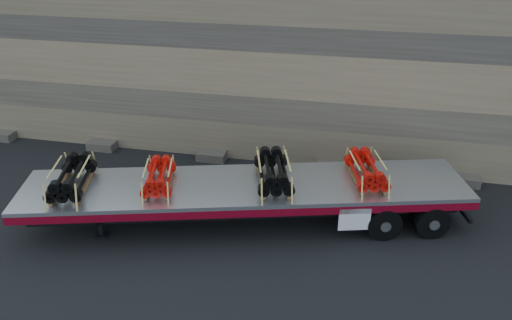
{
  "coord_description": "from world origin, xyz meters",
  "views": [
    {
      "loc": [
        2.76,
        -13.25,
        9.43
      ],
      "look_at": [
        -0.44,
        1.67,
        1.74
      ],
      "focal_mm": 35.0,
      "sensor_mm": 36.0,
      "label": 1
    }
  ],
  "objects_px": {
    "bundle_front": "(72,178)",
    "bundle_midfront": "(159,177)",
    "trailer": "(245,203)",
    "bundle_midrear": "(273,172)",
    "bundle_rear": "(366,170)"
  },
  "relations": [
    {
      "from": "bundle_front",
      "to": "bundle_midfront",
      "type": "relative_size",
      "value": 1.17
    },
    {
      "from": "trailer",
      "to": "bundle_rear",
      "type": "distance_m",
      "value": 4.11
    },
    {
      "from": "bundle_rear",
      "to": "bundle_front",
      "type": "bearing_deg",
      "value": -180.0
    },
    {
      "from": "trailer",
      "to": "bundle_front",
      "type": "xyz_separation_m",
      "value": [
        -5.29,
        -1.47,
        1.11
      ]
    },
    {
      "from": "bundle_midfront",
      "to": "bundle_midrear",
      "type": "xyz_separation_m",
      "value": [
        3.54,
        0.98,
        0.06
      ]
    },
    {
      "from": "trailer",
      "to": "bundle_midfront",
      "type": "xyz_separation_m",
      "value": [
        -2.66,
        -0.74,
        1.06
      ]
    },
    {
      "from": "bundle_front",
      "to": "bundle_midrear",
      "type": "bearing_deg",
      "value": 0.0
    },
    {
      "from": "trailer",
      "to": "bundle_midfront",
      "type": "distance_m",
      "value": 2.96
    },
    {
      "from": "bundle_front",
      "to": "bundle_rear",
      "type": "bearing_deg",
      "value": 0.0
    },
    {
      "from": "trailer",
      "to": "bundle_midrear",
      "type": "distance_m",
      "value": 1.44
    },
    {
      "from": "bundle_front",
      "to": "bundle_midfront",
      "type": "bearing_deg",
      "value": 0.0
    },
    {
      "from": "bundle_midrear",
      "to": "bundle_midfront",
      "type": "bearing_deg",
      "value": 180.0
    },
    {
      "from": "trailer",
      "to": "bundle_midfront",
      "type": "relative_size",
      "value": 7.66
    },
    {
      "from": "bundle_front",
      "to": "bundle_rear",
      "type": "distance_m",
      "value": 9.46
    },
    {
      "from": "bundle_midfront",
      "to": "bundle_front",
      "type": "bearing_deg",
      "value": -180.0
    }
  ]
}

